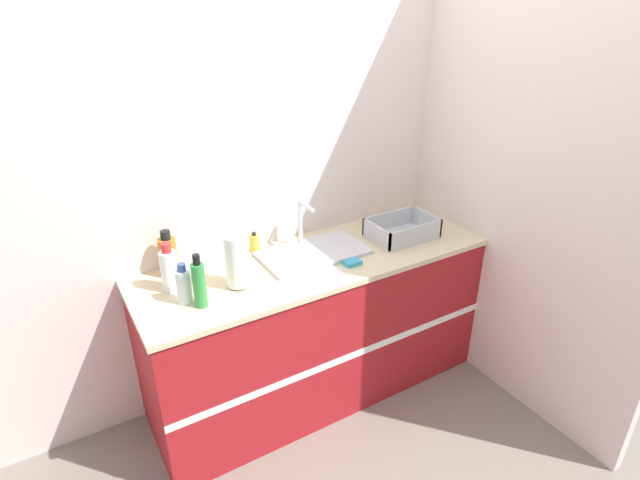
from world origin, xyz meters
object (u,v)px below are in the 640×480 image
Objects in this scene: bottle_white_spray at (169,270)px; sink at (313,251)px; bottle_green at (199,284)px; soap_dispenser at (254,243)px; bottle_amber at (168,256)px; bottle_clear at (184,285)px; dish_rack at (402,231)px; paper_towel_roll at (237,261)px.

sink is at bearing -1.96° from bottle_white_spray.
bottle_green is 2.26× the size of soap_dispenser.
bottle_amber is at bearing -177.24° from soap_dispenser.
bottle_amber is 0.29m from bottle_clear.
soap_dispenser is (-0.81, 0.28, 0.01)m from dish_rack.
sink is 2.92× the size of bottle_clear.
bottle_green reaches higher than soap_dispenser.
bottle_green is 0.09m from bottle_clear.
bottle_amber is (0.04, 0.14, -0.00)m from bottle_white_spray.
bottle_white_spray is (-1.32, 0.11, 0.07)m from dish_rack.
sink is at bearing 14.67° from bottle_green.
dish_rack is at bearing 1.39° from bottle_clear.
paper_towel_roll is 1.03× the size of bottle_green.
bottle_amber is (-1.29, 0.25, 0.07)m from dish_rack.
bottle_clear reaches higher than soap_dispenser.
sink is at bearing 171.53° from dish_rack.
bottle_green is (0.04, -0.35, 0.01)m from bottle_amber.
sink is 0.56m from dish_rack.
bottle_clear is at bearing -80.31° from bottle_white_spray.
dish_rack is 1.47× the size of bottle_green.
sink is at bearing 8.70° from bottle_clear.
dish_rack is 1.30m from bottle_clear.
bottle_clear is (-0.01, -0.29, -0.02)m from bottle_amber.
sink is 0.76m from bottle_amber.
bottle_white_spray reaches higher than bottle_amber.
sink is 0.76m from bottle_clear.
paper_towel_roll is 0.38m from soap_dispenser.
sink is 0.33m from soap_dispenser.
sink is at bearing -36.74° from soap_dispenser.
bottle_green is (-1.25, -0.10, 0.08)m from dish_rack.
bottle_white_spray is 0.95× the size of bottle_green.
bottle_clear is 1.73× the size of soap_dispenser.
paper_towel_roll is 1.10× the size of bottle_amber.
bottle_green reaches higher than bottle_white_spray.
dish_rack is 0.86m from soap_dispenser.
bottle_clear is at bearing -92.29° from bottle_amber.
paper_towel_roll is at bearing -24.85° from bottle_white_spray.
sink reaches higher than bottle_white_spray.
paper_towel_roll is 1.04m from dish_rack.
bottle_white_spray is 0.54m from soap_dispenser.
sink is 0.72m from bottle_green.
soap_dispenser is (0.43, 0.38, -0.06)m from bottle_green.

